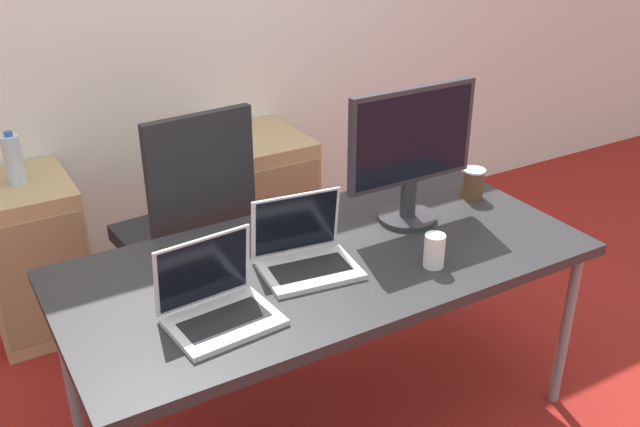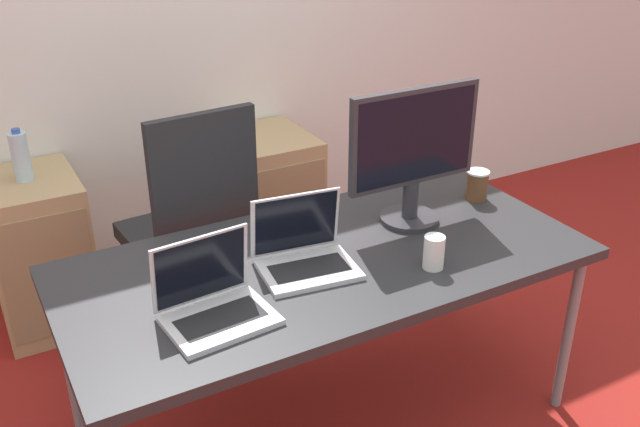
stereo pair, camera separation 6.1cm
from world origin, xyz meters
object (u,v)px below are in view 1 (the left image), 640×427
at_px(cabinet_left, 33,256).
at_px(monitor, 411,151).
at_px(cabinet_right, 263,201).
at_px(coffee_cup_brown, 473,183).
at_px(office_chair, 189,255).
at_px(water_bottle, 13,160).
at_px(coffee_cup_white, 434,251).
at_px(laptop_right, 305,254).
at_px(laptop_left, 217,304).

bearing_deg(cabinet_left, monitor, -42.97).
relative_size(cabinet_right, coffee_cup_brown, 5.89).
relative_size(monitor, coffee_cup_brown, 4.37).
relative_size(cabinet_right, monitor, 1.35).
bearing_deg(office_chair, coffee_cup_brown, -32.14).
bearing_deg(monitor, cabinet_left, 137.03).
height_order(water_bottle, coffee_cup_brown, water_bottle).
relative_size(office_chair, coffee_cup_white, 9.51).
bearing_deg(cabinet_left, cabinet_right, 0.00).
height_order(office_chair, coffee_cup_brown, office_chair).
bearing_deg(office_chair, water_bottle, 140.14).
bearing_deg(coffee_cup_white, water_bottle, 126.62).
bearing_deg(cabinet_left, coffee_cup_white, -53.34).
bearing_deg(monitor, cabinet_right, 93.19).
xyz_separation_m(laptop_right, monitor, (0.51, 0.11, 0.23)).
bearing_deg(laptop_left, laptop_right, 19.22).
distance_m(cabinet_right, laptop_right, 1.39).
bearing_deg(coffee_cup_brown, monitor, -174.70).
distance_m(cabinet_right, coffee_cup_brown, 1.25).
distance_m(cabinet_right, laptop_left, 1.65).
height_order(laptop_left, monitor, monitor).
bearing_deg(water_bottle, cabinet_right, -0.11).
bearing_deg(monitor, coffee_cup_brown, 5.30).
xyz_separation_m(laptop_right, coffee_cup_brown, (0.86, 0.14, 0.01)).
xyz_separation_m(office_chair, monitor, (0.65, -0.66, 0.57)).
xyz_separation_m(water_bottle, coffee_cup_brown, (1.57, -1.10, -0.04)).
bearing_deg(office_chair, laptop_right, -79.66).
distance_m(office_chair, monitor, 1.09).
relative_size(laptop_left, coffee_cup_white, 2.82).
height_order(cabinet_right, coffee_cup_white, coffee_cup_white).
bearing_deg(laptop_right, coffee_cup_brown, 9.53).
xyz_separation_m(office_chair, coffee_cup_brown, (1.00, -0.63, 0.35)).
bearing_deg(monitor, laptop_left, -164.66).
bearing_deg(laptop_right, office_chair, 100.34).
xyz_separation_m(laptop_left, coffee_cup_white, (0.75, -0.08, 0.01)).
xyz_separation_m(cabinet_right, laptop_right, (-0.45, -1.24, 0.42)).
xyz_separation_m(office_chair, laptop_right, (0.14, -0.77, 0.34)).
bearing_deg(cabinet_left, office_chair, -39.73).
xyz_separation_m(water_bottle, laptop_right, (0.71, -1.25, -0.05)).
distance_m(coffee_cup_white, coffee_cup_brown, 0.60).
relative_size(office_chair, laptop_right, 3.28).
distance_m(monitor, coffee_cup_brown, 0.42).
xyz_separation_m(water_bottle, coffee_cup_white, (1.08, -1.46, -0.04)).
xyz_separation_m(laptop_left, monitor, (0.88, 0.24, 0.23)).
relative_size(water_bottle, coffee_cup_white, 1.98).
height_order(office_chair, coffee_cup_white, office_chair).
bearing_deg(laptop_right, cabinet_left, 119.61).
distance_m(laptop_left, coffee_cup_white, 0.75).
bearing_deg(laptop_right, laptop_left, -160.78).
bearing_deg(water_bottle, coffee_cup_white, -53.38).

